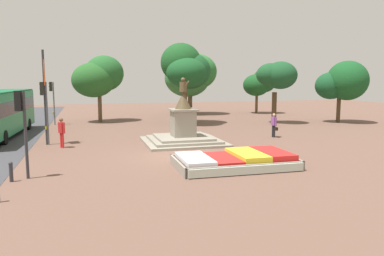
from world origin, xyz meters
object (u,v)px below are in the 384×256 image
at_px(statue_monument, 183,131).
at_px(traffic_light_near_crossing, 22,117).
at_px(pedestrian_near_planter, 62,130).
at_px(traffic_light_far_corner, 52,95).
at_px(pedestrian_with_handbag, 274,124).
at_px(kerb_bollard_mid_a, 11,171).
at_px(banner_pole, 45,93).
at_px(traffic_light_mid_block, 45,102).
at_px(flower_planter, 237,161).

bearing_deg(statue_monument, traffic_light_near_crossing, -141.40).
bearing_deg(pedestrian_near_planter, traffic_light_far_corner, 96.92).
height_order(pedestrian_with_handbag, kerb_bollard_mid_a, pedestrian_with_handbag).
bearing_deg(statue_monument, banner_pole, 168.93).
distance_m(traffic_light_near_crossing, banner_pole, 8.25).
xyz_separation_m(traffic_light_far_corner, kerb_bollard_mid_a, (-0.01, -19.06, -2.16)).
height_order(traffic_light_near_crossing, traffic_light_mid_block, traffic_light_mid_block).
bearing_deg(pedestrian_with_handbag, statue_monument, -175.29).
bearing_deg(traffic_light_near_crossing, statue_monument, 38.60).
distance_m(traffic_light_mid_block, pedestrian_near_planter, 2.33).
relative_size(traffic_light_far_corner, banner_pole, 0.65).
xyz_separation_m(flower_planter, pedestrian_near_planter, (-8.03, 7.25, 0.74)).
bearing_deg(pedestrian_near_planter, kerb_bollard_mid_a, -101.42).
distance_m(statue_monument, traffic_light_mid_block, 8.61).
relative_size(statue_monument, traffic_light_far_corner, 1.30).
distance_m(traffic_light_mid_block, kerb_bollard_mid_a, 8.86).
distance_m(statue_monument, pedestrian_with_handbag, 6.64).
xyz_separation_m(banner_pole, kerb_bollard_mid_a, (-0.49, -8.58, -2.76)).
bearing_deg(banner_pole, traffic_light_near_crossing, -90.30).
relative_size(banner_pole, pedestrian_with_handbag, 3.47).
bearing_deg(pedestrian_near_planter, pedestrian_with_handbag, 1.30).
relative_size(traffic_light_near_crossing, pedestrian_with_handbag, 2.14).
relative_size(banner_pole, pedestrian_near_planter, 3.26).
distance_m(traffic_light_mid_block, pedestrian_with_handbag, 15.00).
relative_size(flower_planter, traffic_light_far_corner, 1.45).
distance_m(banner_pole, pedestrian_with_handbag, 15.05).
bearing_deg(pedestrian_with_handbag, traffic_light_mid_block, 175.93).
bearing_deg(statue_monument, pedestrian_near_planter, 178.19).
relative_size(flower_planter, kerb_bollard_mid_a, 6.77).
relative_size(flower_planter, pedestrian_with_handbag, 3.29).
bearing_deg(statue_monument, traffic_light_far_corner, 125.77).
bearing_deg(traffic_light_mid_block, traffic_light_far_corner, 92.48).
bearing_deg(pedestrian_near_planter, traffic_light_near_crossing, -98.37).
bearing_deg(flower_planter, traffic_light_near_crossing, 177.36).
bearing_deg(traffic_light_far_corner, statue_monument, -54.23).
height_order(traffic_light_far_corner, banner_pole, banner_pole).
relative_size(pedestrian_with_handbag, pedestrian_near_planter, 0.94).
height_order(flower_planter, traffic_light_near_crossing, traffic_light_near_crossing).
xyz_separation_m(flower_planter, traffic_light_far_corner, (-9.47, 19.11, 2.30)).
distance_m(traffic_light_far_corner, pedestrian_near_planter, 12.05).
relative_size(pedestrian_near_planter, kerb_bollard_mid_a, 2.19).
bearing_deg(flower_planter, traffic_light_mid_block, 136.26).
bearing_deg(traffic_light_near_crossing, banner_pole, 89.70).
bearing_deg(kerb_bollard_mid_a, pedestrian_with_handbag, 26.11).
xyz_separation_m(statue_monument, banner_pole, (-8.23, 1.61, 2.41)).
bearing_deg(kerb_bollard_mid_a, banner_pole, 86.72).
relative_size(traffic_light_mid_block, kerb_bollard_mid_a, 4.76).
distance_m(flower_planter, banner_pole, 12.80).
bearing_deg(statue_monument, traffic_light_mid_block, 169.01).
bearing_deg(traffic_light_mid_block, flower_planter, -43.74).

